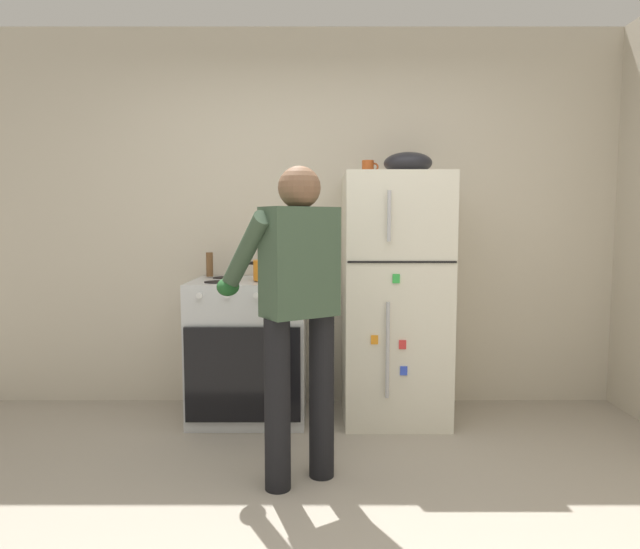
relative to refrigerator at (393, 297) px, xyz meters
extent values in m
plane|color=#9E9384|center=(-0.51, -1.57, -0.82)|extent=(8.00, 8.00, 0.00)
cube|color=beige|center=(-0.51, 0.38, 0.53)|extent=(6.00, 0.10, 2.70)
cube|color=silver|center=(0.00, 0.00, 0.00)|extent=(0.68, 0.68, 1.64)
cube|color=black|center=(0.00, -0.34, 0.26)|extent=(0.67, 0.01, 0.01)
cylinder|color=#B7B7BC|center=(-0.08, -0.36, -0.28)|extent=(0.02, 0.02, 0.60)
cylinder|color=#B7B7BC|center=(-0.08, -0.36, 0.54)|extent=(0.02, 0.02, 0.31)
cube|color=red|center=(0.01, -0.35, -0.25)|extent=(0.04, 0.01, 0.06)
cube|color=green|center=(-0.04, -0.35, 0.16)|extent=(0.04, 0.01, 0.06)
cube|color=blue|center=(0.02, -0.35, -0.41)|extent=(0.04, 0.01, 0.06)
cube|color=orange|center=(-0.16, -0.35, -0.22)|extent=(0.04, 0.01, 0.06)
cube|color=silver|center=(-0.98, 0.00, -0.35)|extent=(0.76, 0.64, 0.94)
cube|color=black|center=(-0.98, -0.32, -0.43)|extent=(0.53, 0.01, 0.34)
cylinder|color=black|center=(-1.17, -0.14, 0.12)|extent=(0.17, 0.17, 0.01)
cylinder|color=black|center=(-0.80, -0.14, 0.12)|extent=(0.17, 0.17, 0.01)
cylinder|color=black|center=(-1.17, 0.14, 0.12)|extent=(0.17, 0.17, 0.01)
cylinder|color=black|center=(-0.80, 0.14, 0.12)|extent=(0.17, 0.17, 0.01)
cylinder|color=silver|center=(-1.24, -0.33, 0.06)|extent=(0.04, 0.03, 0.04)
cylinder|color=silver|center=(-1.07, -0.33, 0.06)|extent=(0.04, 0.03, 0.04)
cylinder|color=silver|center=(-0.89, -0.33, 0.06)|extent=(0.04, 0.03, 0.04)
cylinder|color=silver|center=(-0.72, -0.33, 0.06)|extent=(0.04, 0.03, 0.04)
cube|color=black|center=(-0.98, -0.33, -0.44)|extent=(0.72, 0.03, 0.60)
cylinder|color=black|center=(-0.71, -1.06, -0.39)|extent=(0.13, 0.13, 0.86)
cylinder|color=black|center=(-0.49, -0.92, -0.39)|extent=(0.13, 0.13, 0.86)
cube|color=#384C38|center=(-0.60, -0.99, 0.31)|extent=(0.41, 0.36, 0.54)
sphere|color=brown|center=(-0.60, -0.99, 0.67)|extent=(0.21, 0.21, 0.21)
sphere|color=black|center=(-0.60, -0.99, 0.64)|extent=(0.15, 0.15, 0.15)
cylinder|color=#384C38|center=(-0.88, -0.92, 0.34)|extent=(0.34, 0.45, 0.44)
cylinder|color=#384C38|center=(-0.55, -0.70, 0.34)|extent=(0.34, 0.45, 0.44)
ellipsoid|color=#1E5123|center=(-1.00, -0.74, 0.16)|extent=(0.12, 0.18, 0.10)
ellipsoid|color=#1E5123|center=(-0.66, -0.53, 0.16)|extent=(0.12, 0.18, 0.10)
cylinder|color=orange|center=(-0.82, -0.05, 0.19)|extent=(0.24, 0.24, 0.13)
cube|color=black|center=(-0.97, -0.05, 0.24)|extent=(0.05, 0.03, 0.02)
cube|color=black|center=(-0.68, -0.05, 0.24)|extent=(0.05, 0.03, 0.02)
cylinder|color=#B24C1E|center=(-0.18, 0.05, 0.87)|extent=(0.08, 0.08, 0.10)
torus|color=#B24C1E|center=(-0.14, 0.05, 0.87)|extent=(0.06, 0.01, 0.06)
cylinder|color=brown|center=(-1.28, 0.20, 0.21)|extent=(0.05, 0.05, 0.17)
ellipsoid|color=black|center=(0.08, 0.00, 0.89)|extent=(0.32, 0.32, 0.14)
camera|label=1|loc=(-0.50, -3.73, 0.50)|focal=31.33mm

